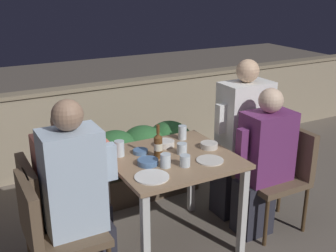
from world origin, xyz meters
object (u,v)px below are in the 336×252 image
person_purple_stripe (262,162)px  chair_left_near (50,227)px  chair_right_far (257,153)px  potted_plant (238,135)px  beer_bottle (158,145)px  chair_right_near (281,167)px  person_coral_top (76,189)px  chair_left_far (48,206)px  person_white_polo (241,139)px  person_blue_shirt (79,198)px

person_purple_stripe → chair_left_near: bearing=179.1°
chair_right_far → potted_plant: 0.71m
chair_right_far → beer_bottle: 1.11m
chair_right_near → person_coral_top: bearing=169.8°
chair_left_far → chair_right_far: (1.86, 0.04, 0.00)m
chair_right_far → person_white_polo: 0.26m
chair_right_near → potted_plant: 1.03m
person_purple_stripe → potted_plant: size_ratio=1.75×
person_coral_top → person_white_polo: (1.46, 0.04, 0.09)m
chair_right_far → potted_plant: (0.29, 0.64, -0.10)m
person_blue_shirt → person_coral_top: size_ratio=1.10×
chair_left_far → person_white_polo: person_white_polo is taller
person_coral_top → potted_plant: (1.94, 0.68, -0.18)m
chair_left_far → potted_plant: chair_left_far is taller
person_coral_top → person_purple_stripe: size_ratio=0.99×
chair_left_near → person_coral_top: bearing=46.3°
beer_bottle → person_blue_shirt: bearing=-165.0°
chair_right_far → potted_plant: bearing=66.0°
chair_left_far → chair_right_far: same height
chair_left_near → beer_bottle: beer_bottle is taller
person_blue_shirt → beer_bottle: (0.65, 0.17, 0.17)m
person_blue_shirt → chair_left_far: (-0.15, 0.26, -0.15)m
chair_left_near → beer_bottle: bearing=11.6°
person_coral_top → chair_right_far: (1.66, 0.04, -0.08)m
chair_right_far → chair_left_far: bearing=-178.7°
person_coral_top → beer_bottle: bearing=-8.5°
person_coral_top → chair_right_far: bearing=1.5°
person_purple_stripe → person_white_polo: 0.35m
chair_left_near → chair_right_far: same height
potted_plant → beer_bottle: bearing=-150.0°
person_white_polo → person_purple_stripe: bearing=-96.7°
chair_right_far → chair_right_near: bearing=-95.8°
chair_right_near → person_white_polo: bearing=116.0°
person_coral_top → chair_right_far: 1.66m
potted_plant → chair_left_far: bearing=-162.3°
chair_left_far → beer_bottle: bearing=-6.4°
person_coral_top → potted_plant: bearing=19.4°
chair_right_near → chair_left_far: bearing=170.9°
person_white_polo → beer_bottle: (-0.86, -0.13, 0.15)m
person_coral_top → beer_bottle: (0.60, -0.09, 0.24)m
chair_right_near → chair_right_far: 0.34m
chair_left_far → chair_right_near: size_ratio=1.00×
person_blue_shirt → beer_bottle: size_ratio=5.22×
chair_right_far → potted_plant: size_ratio=1.23×
person_white_polo → chair_right_far: bearing=-0.0°
chair_left_far → potted_plant: 2.25m
person_coral_top → beer_bottle: person_coral_top is taller
chair_left_far → person_blue_shirt: bearing=-60.7°
person_coral_top → potted_plant: size_ratio=1.74×
chair_right_far → person_white_polo: size_ratio=0.62×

